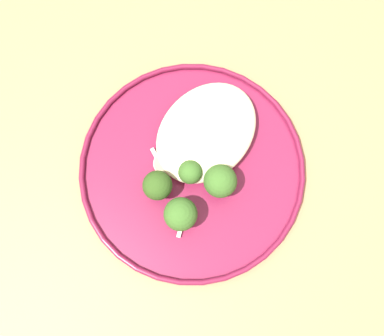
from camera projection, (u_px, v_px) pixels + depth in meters
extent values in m
plane|color=#2D2B28|center=(176.00, 233.00, 1.31)|extent=(6.00, 6.00, 0.00)
cube|color=#9E754C|center=(157.00, 198.00, 0.60)|extent=(1.40, 1.00, 0.04)
cylinder|color=maroon|center=(192.00, 170.00, 0.59)|extent=(0.29, 0.29, 0.01)
torus|color=maroon|center=(192.00, 169.00, 0.58)|extent=(0.29, 0.29, 0.01)
ellipsoid|color=beige|center=(209.00, 134.00, 0.57)|extent=(0.15, 0.11, 0.03)
cylinder|color=#E5C689|center=(198.00, 117.00, 0.58)|extent=(0.03, 0.03, 0.01)
cylinder|color=#958159|center=(198.00, 115.00, 0.58)|extent=(0.03, 0.03, 0.00)
cylinder|color=#E5C689|center=(238.00, 101.00, 0.59)|extent=(0.02, 0.02, 0.01)
cylinder|color=#958159|center=(238.00, 99.00, 0.58)|extent=(0.02, 0.02, 0.00)
cylinder|color=beige|center=(164.00, 164.00, 0.57)|extent=(0.03, 0.03, 0.01)
cylinder|color=#988766|center=(164.00, 163.00, 0.57)|extent=(0.03, 0.03, 0.00)
cylinder|color=#E5C689|center=(208.00, 135.00, 0.58)|extent=(0.03, 0.03, 0.02)
cylinder|color=#958159|center=(208.00, 133.00, 0.57)|extent=(0.03, 0.03, 0.00)
cylinder|color=#E5C689|center=(233.00, 147.00, 0.58)|extent=(0.03, 0.03, 0.01)
cylinder|color=#958159|center=(234.00, 145.00, 0.57)|extent=(0.02, 0.02, 0.00)
cylinder|color=#DBB77A|center=(224.00, 132.00, 0.58)|extent=(0.03, 0.03, 0.01)
cylinder|color=#8E774F|center=(224.00, 131.00, 0.57)|extent=(0.03, 0.03, 0.00)
cylinder|color=#89A356|center=(156.00, 187.00, 0.57)|extent=(0.01, 0.01, 0.02)
sphere|color=#2D4C19|center=(155.00, 183.00, 0.54)|extent=(0.04, 0.04, 0.04)
cylinder|color=#7A994C|center=(182.00, 215.00, 0.56)|extent=(0.02, 0.02, 0.02)
sphere|color=#386023|center=(181.00, 213.00, 0.53)|extent=(0.04, 0.04, 0.04)
cylinder|color=#7A994C|center=(190.00, 175.00, 0.57)|extent=(0.02, 0.02, 0.02)
sphere|color=#386023|center=(190.00, 172.00, 0.55)|extent=(0.03, 0.03, 0.03)
cylinder|color=#89A356|center=(219.00, 185.00, 0.57)|extent=(0.02, 0.02, 0.02)
sphere|color=#386023|center=(220.00, 181.00, 0.54)|extent=(0.04, 0.04, 0.04)
cube|color=silver|center=(159.00, 162.00, 0.58)|extent=(0.02, 0.04, 0.00)
cube|color=silver|center=(181.00, 220.00, 0.56)|extent=(0.05, 0.03, 0.00)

